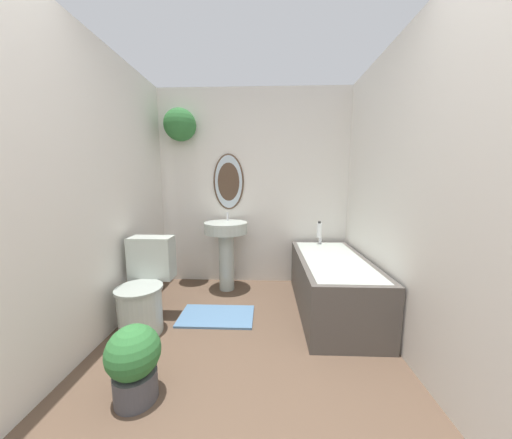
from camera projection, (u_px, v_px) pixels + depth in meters
wall_back at (244, 180)px, 3.20m from camera, size 2.45×0.38×2.40m
wall_left at (84, 193)px, 1.90m from camera, size 0.06×2.85×2.40m
wall_right at (414, 194)px, 1.80m from camera, size 0.06×2.85×2.40m
toilet at (145, 290)px, 2.26m from camera, size 0.39×0.56×0.78m
pedestal_sink at (226, 242)px, 3.01m from camera, size 0.50×0.50×0.92m
bathtub at (332, 283)px, 2.56m from camera, size 0.66×1.41×0.62m
shampoo_bottle at (319, 230)px, 3.07m from camera, size 0.06×0.06×0.20m
potted_plant at (134, 361)px, 1.49m from camera, size 0.31×0.31×0.46m
bath_mat at (217, 316)px, 2.45m from camera, size 0.70×0.41×0.02m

